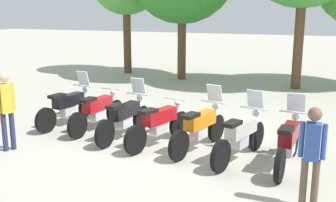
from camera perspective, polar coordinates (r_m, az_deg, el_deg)
name	(u,v)px	position (r m, az deg, el deg)	size (l,w,h in m)	color
ground_plane	(160,144)	(9.42, -1.11, -5.98)	(80.00, 80.00, 0.00)	#ADA899
motorcycle_0	(69,106)	(11.08, -13.74, -0.67)	(0.69, 2.18, 1.37)	black
motorcycle_1	(98,111)	(10.49, -9.82, -1.33)	(0.63, 2.19, 0.99)	black
motorcycle_2	(125,117)	(9.75, -6.05, -2.22)	(0.64, 2.19, 1.37)	black
motorcycle_3	(159,123)	(9.21, -1.24, -3.14)	(0.85, 2.13, 0.99)	black
motorcycle_4	(200,127)	(8.91, 4.47, -3.64)	(0.80, 2.15, 1.37)	black
motorcycle_5	(241,135)	(8.44, 10.14, -4.76)	(0.82, 2.14, 1.37)	black
motorcycle_6	(289,141)	(8.29, 16.51, -5.44)	(0.62, 2.19, 1.37)	black
person_0	(6,105)	(9.39, -21.71, -0.48)	(0.31, 0.39, 1.74)	#232D4C
person_1	(312,150)	(6.61, 19.49, -6.54)	(0.40, 0.22, 1.61)	brown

